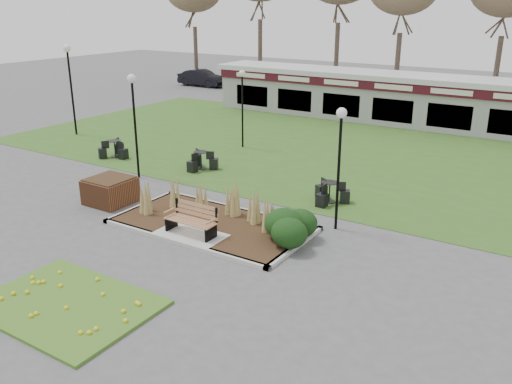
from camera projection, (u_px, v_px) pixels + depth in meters
The scene contains 17 objects.
ground at pixel (188, 239), 16.70m from camera, with size 100.00×100.00×0.00m, color #515154.
lawn at pixel (345, 152), 26.24m from camera, with size 34.00×16.00×0.02m, color #355A1C.
flower_bed at pixel (66, 304), 13.01m from camera, with size 4.20×3.00×0.16m.
planting_bed at pixel (247, 223), 17.00m from camera, with size 6.75×3.40×1.27m.
park_bench at pixel (192, 219), 16.70m from camera, with size 1.70×0.66×0.93m.
brick_planter at pixel (110, 190), 19.56m from camera, with size 1.50×1.50×0.95m.
food_pavilion at pixel (401, 99), 32.09m from camera, with size 24.60×3.40×2.90m.
lamp_post_near_left at pixel (133, 103), 21.53m from camera, with size 0.35×0.35×4.25m.
lamp_post_mid_left at pixel (242, 92), 26.26m from camera, with size 0.32×0.32×3.82m.
lamp_post_mid_right at pixel (340, 142), 16.52m from camera, with size 0.33×0.33×3.94m.
lamp_post_far_left at pixel (69, 70), 28.59m from camera, with size 0.40×0.40×4.81m.
bistro_set_a at pixel (115, 151), 25.38m from camera, with size 1.33×1.47×0.79m.
bistro_set_b at pixel (201, 163), 23.56m from camera, with size 1.46×1.30×0.78m.
bistro_set_c at pixel (329, 195), 19.65m from camera, with size 1.44×1.28×0.77m.
car_silver at pixel (249, 79), 45.75m from camera, with size 1.62×4.03×1.37m, color #AAABAF.
car_black at pixel (202, 78), 46.44m from camera, with size 1.49×4.29×1.41m, color black.
car_blue at pixel (250, 78), 45.65m from camera, with size 2.25×5.53×1.61m, color navy.
Camera 1 is at (9.96, -11.75, 6.94)m, focal length 38.00 mm.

